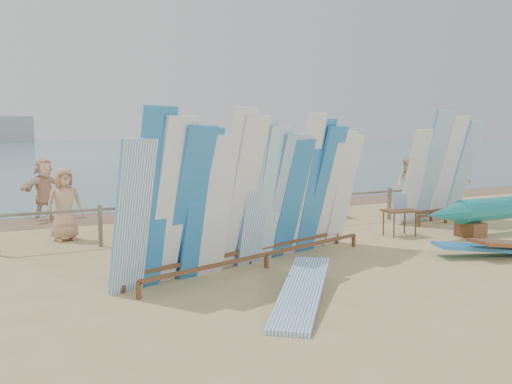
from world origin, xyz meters
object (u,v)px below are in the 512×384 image
main_surfboard_rack (257,197)px  beachgoer_4 (219,192)px  flat_board_e (302,303)px  beachgoer_11 (44,189)px  beachgoer_10 (436,178)px  beach_chair_left (285,214)px  beachgoer_7 (284,185)px  beachgoer_6 (272,187)px  side_surfboard_rack (440,172)px  beachgoer_3 (228,185)px  vendor_table (399,222)px  beachgoer_8 (408,184)px  beachgoer_extra_0 (456,176)px  beach_chair_right (272,215)px  beachgoer_2 (147,197)px  stroller (332,204)px  beachgoer_0 (64,204)px  beachgoer_1 (133,193)px  beachgoer_9 (319,180)px  beachgoer_5 (212,185)px  flat_board_d (501,256)px

main_surfboard_rack → beachgoer_4: bearing=57.1°
main_surfboard_rack → flat_board_e: size_ratio=2.09×
beachgoer_11 → beachgoer_10: 12.35m
beach_chair_left → beachgoer_7: beachgoer_7 is taller
beachgoer_4 → beachgoer_6: bearing=-62.9°
side_surfboard_rack → beachgoer_3: (-4.83, 3.35, -0.43)m
vendor_table → beachgoer_8: size_ratio=0.61×
beach_chair_left → beachgoer_11: size_ratio=0.49×
beachgoer_extra_0 → beachgoer_8: 3.44m
flat_board_e → beach_chair_right: beach_chair_right is taller
flat_board_e → beachgoer_2: 6.07m
beachgoer_3 → beachgoer_10: bearing=50.4°
beachgoer_8 → beachgoer_4: 6.31m
beachgoer_2 → beach_chair_right: bearing=57.2°
beachgoer_7 → beachgoer_3: size_ratio=0.95×
stroller → beachgoer_extra_0: bearing=19.3°
side_surfboard_rack → beachgoer_0: (-9.50, 2.01, -0.54)m
stroller → beachgoer_1: 5.74m
stroller → beachgoer_extra_0: (6.35, 1.24, 0.49)m
beachgoer_6 → beachgoer_11: size_ratio=0.99×
beachgoer_1 → beachgoer_10: bearing=43.5°
beach_chair_left → beachgoer_11: 6.78m
beachgoer_2 → beachgoer_11: 4.23m
beach_chair_left → beachgoer_9: bearing=63.3°
stroller → beachgoer_2: 5.69m
stroller → beachgoer_5: bearing=154.0°
stroller → beachgoer_10: beachgoer_10 is taller
beach_chair_right → beachgoer_5: beachgoer_5 is taller
flat_board_e → beachgoer_11: size_ratio=1.55×
beachgoer_3 → beachgoer_6: beachgoer_3 is taller
main_surfboard_rack → beachgoer_10: bearing=10.1°
beachgoer_8 → flat_board_e: bearing=-53.8°
beachgoer_5 → beachgoer_3: beachgoer_3 is taller
beachgoer_8 → side_surfboard_rack: bearing=-26.7°
side_surfboard_rack → beach_chair_right: size_ratio=3.86×
flat_board_d → beachgoer_4: bearing=46.3°
main_surfboard_rack → beachgoer_extra_0: main_surfboard_rack is taller
beachgoer_6 → beachgoer_extra_0: bearing=-70.1°
beachgoer_6 → beachgoer_0: (-5.93, -1.02, -0.03)m
beachgoer_5 → beachgoer_2: bearing=-151.6°
stroller → beachgoer_6: bearing=156.9°
beachgoer_6 → beachgoer_1: 4.18m
vendor_table → beachgoer_8: (3.43, 3.41, 0.49)m
beach_chair_left → beachgoer_6: bearing=96.5°
beachgoer_7 → beachgoer_1: (-4.70, -0.46, 0.02)m
beachgoer_1 → beachgoer_5: bearing=71.2°
flat_board_d → beach_chair_left: size_ratio=3.14×
beachgoer_10 → beachgoer_1: (-10.20, 0.21, -0.02)m
flat_board_e → flat_board_d: bearing=47.9°
beachgoer_6 → beachgoer_11: (-5.99, 2.37, 0.01)m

